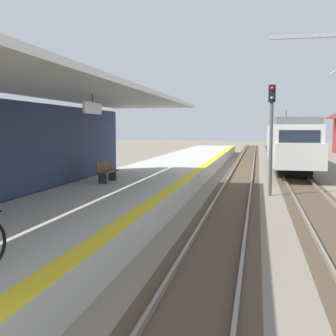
# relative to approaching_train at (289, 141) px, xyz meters

# --- Properties ---
(station_platform) EXTENTS (5.00, 80.00, 0.91)m
(station_platform) POSITION_rel_approaching_train_xyz_m (-7.80, -17.17, -1.73)
(station_platform) COLOR #B7B5AD
(station_platform) RESTS_ON ground
(track_pair_nearest_platform) EXTENTS (2.34, 120.00, 0.16)m
(track_pair_nearest_platform) POSITION_rel_approaching_train_xyz_m (-3.40, -13.17, -2.13)
(track_pair_nearest_platform) COLOR #4C3D2D
(track_pair_nearest_platform) RESTS_ON ground
(track_pair_middle) EXTENTS (2.34, 120.00, 0.16)m
(track_pair_middle) POSITION_rel_approaching_train_xyz_m (-0.00, -13.17, -2.13)
(track_pair_middle) COLOR #4C3D2D
(track_pair_middle) RESTS_ON ground
(approaching_train) EXTENTS (2.93, 19.60, 4.76)m
(approaching_train) POSITION_rel_approaching_train_xyz_m (0.00, 0.00, 0.00)
(approaching_train) COLOR silver
(approaching_train) RESTS_ON ground
(rail_signal_post) EXTENTS (0.32, 0.34, 5.20)m
(rail_signal_post) POSITION_rel_approaching_train_xyz_m (-1.76, -14.03, 1.02)
(rail_signal_post) COLOR #4C4C4C
(rail_signal_post) RESTS_ON ground
(platform_bench) EXTENTS (0.45, 1.60, 0.88)m
(platform_bench) POSITION_rel_approaching_train_xyz_m (-8.71, -17.48, -0.80)
(platform_bench) COLOR brown
(platform_bench) RESTS_ON station_platform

